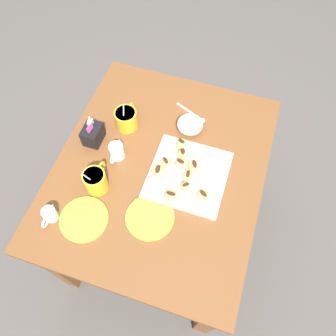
% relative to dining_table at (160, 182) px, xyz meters
% --- Properties ---
extents(ground_plane, '(8.00, 8.00, 0.00)m').
position_rel_dining_table_xyz_m(ground_plane, '(0.00, 0.00, -0.59)').
color(ground_plane, '#514C47').
extents(dining_table, '(1.01, 0.84, 0.72)m').
position_rel_dining_table_xyz_m(dining_table, '(0.00, 0.00, 0.00)').
color(dining_table, brown).
rests_on(dining_table, ground_plane).
extents(pastry_plate_square, '(0.30, 0.30, 0.02)m').
position_rel_dining_table_xyz_m(pastry_plate_square, '(-0.00, -0.12, 0.14)').
color(pastry_plate_square, white).
rests_on(pastry_plate_square, dining_table).
extents(coffee_mug_mustard_left, '(0.13, 0.09, 0.15)m').
position_rel_dining_table_xyz_m(coffee_mug_mustard_left, '(-0.16, 0.20, 0.18)').
color(coffee_mug_mustard_left, gold).
rests_on(coffee_mug_mustard_left, dining_table).
extents(coffee_mug_mustard_right, '(0.13, 0.10, 0.14)m').
position_rel_dining_table_xyz_m(coffee_mug_mustard_right, '(0.16, 0.20, 0.18)').
color(coffee_mug_mustard_right, gold).
rests_on(coffee_mug_mustard_right, dining_table).
extents(cream_pitcher_white, '(0.10, 0.06, 0.07)m').
position_rel_dining_table_xyz_m(cream_pitcher_white, '(0.00, 0.18, 0.17)').
color(cream_pitcher_white, white).
rests_on(cream_pitcher_white, dining_table).
extents(sugar_caddy, '(0.09, 0.07, 0.11)m').
position_rel_dining_table_xyz_m(sugar_caddy, '(0.04, 0.31, 0.17)').
color(sugar_caddy, black).
rests_on(sugar_caddy, dining_table).
extents(ice_cream_bowl, '(0.11, 0.11, 0.08)m').
position_rel_dining_table_xyz_m(ice_cream_bowl, '(0.23, -0.06, 0.16)').
color(ice_cream_bowl, white).
rests_on(ice_cream_bowl, dining_table).
extents(chocolate_sauce_pitcher, '(0.09, 0.05, 0.06)m').
position_rel_dining_table_xyz_m(chocolate_sauce_pitcher, '(-0.33, 0.32, 0.16)').
color(chocolate_sauce_pitcher, white).
rests_on(chocolate_sauce_pitcher, dining_table).
extents(saucer_lime_left, '(0.18, 0.18, 0.01)m').
position_rel_dining_table_xyz_m(saucer_lime_left, '(-0.30, 0.20, 0.13)').
color(saucer_lime_left, '#9EC633').
rests_on(saucer_lime_left, dining_table).
extents(saucer_lime_right, '(0.18, 0.18, 0.01)m').
position_rel_dining_table_xyz_m(saucer_lime_right, '(-0.22, -0.03, 0.13)').
color(saucer_lime_right, '#9EC633').
rests_on(saucer_lime_right, dining_table).
extents(loose_spoon_near_saucer, '(0.08, 0.15, 0.01)m').
position_rel_dining_table_xyz_m(loose_spoon_near_saucer, '(0.30, -0.06, 0.13)').
color(loose_spoon_near_saucer, silver).
rests_on(loose_spoon_near_saucer, dining_table).
extents(beignet_0, '(0.06, 0.05, 0.04)m').
position_rel_dining_table_xyz_m(beignet_0, '(-0.02, -0.12, 0.16)').
color(beignet_0, '#E5B260').
rests_on(beignet_0, pastry_plate_square).
extents(chocolate_drizzle_0, '(0.03, 0.02, 0.00)m').
position_rel_dining_table_xyz_m(chocolate_drizzle_0, '(-0.02, -0.12, 0.18)').
color(chocolate_drizzle_0, '#381E11').
rests_on(chocolate_drizzle_0, beignet_0).
extents(beignet_1, '(0.07, 0.07, 0.04)m').
position_rel_dining_table_xyz_m(beignet_1, '(0.03, -0.13, 0.16)').
color(beignet_1, '#E5B260').
rests_on(beignet_1, pastry_plate_square).
extents(chocolate_drizzle_1, '(0.04, 0.03, 0.00)m').
position_rel_dining_table_xyz_m(chocolate_drizzle_1, '(0.03, -0.13, 0.18)').
color(chocolate_drizzle_1, '#381E11').
rests_on(chocolate_drizzle_1, beignet_1).
extents(beignet_2, '(0.06, 0.06, 0.03)m').
position_rel_dining_table_xyz_m(beignet_2, '(-0.12, -0.09, 0.16)').
color(beignet_2, '#E5B260').
rests_on(beignet_2, pastry_plate_square).
extents(chocolate_drizzle_2, '(0.02, 0.04, 0.00)m').
position_rel_dining_table_xyz_m(chocolate_drizzle_2, '(-0.12, -0.09, 0.18)').
color(chocolate_drizzle_2, '#381E11').
rests_on(chocolate_drizzle_2, beignet_2).
extents(beignet_3, '(0.07, 0.07, 0.03)m').
position_rel_dining_table_xyz_m(beignet_3, '(-0.08, -0.20, 0.16)').
color(beignet_3, '#E5B260').
rests_on(beignet_3, pastry_plate_square).
extents(chocolate_drizzle_3, '(0.03, 0.04, 0.00)m').
position_rel_dining_table_xyz_m(chocolate_drizzle_3, '(-0.08, -0.20, 0.18)').
color(chocolate_drizzle_3, '#381E11').
rests_on(chocolate_drizzle_3, beignet_3).
extents(beignet_4, '(0.05, 0.05, 0.04)m').
position_rel_dining_table_xyz_m(beignet_4, '(-0.07, -0.13, 0.16)').
color(beignet_4, '#E5B260').
rests_on(beignet_4, pastry_plate_square).
extents(chocolate_drizzle_4, '(0.03, 0.03, 0.00)m').
position_rel_dining_table_xyz_m(chocolate_drizzle_4, '(-0.07, -0.13, 0.18)').
color(chocolate_drizzle_4, '#381E11').
rests_on(chocolate_drizzle_4, beignet_4).
extents(beignet_5, '(0.05, 0.05, 0.04)m').
position_rel_dining_table_xyz_m(beignet_5, '(0.12, -0.06, 0.16)').
color(beignet_5, '#E5B260').
rests_on(beignet_5, pastry_plate_square).
extents(chocolate_drizzle_5, '(0.03, 0.03, 0.00)m').
position_rel_dining_table_xyz_m(chocolate_drizzle_5, '(0.12, -0.06, 0.18)').
color(chocolate_drizzle_5, '#381E11').
rests_on(chocolate_drizzle_5, beignet_5).
extents(beignet_6, '(0.06, 0.06, 0.03)m').
position_rel_dining_table_xyz_m(beignet_6, '(0.01, -0.02, 0.16)').
color(beignet_6, '#E5B260').
rests_on(beignet_6, pastry_plate_square).
extents(chocolate_drizzle_6, '(0.03, 0.03, 0.00)m').
position_rel_dining_table_xyz_m(chocolate_drizzle_6, '(0.01, -0.02, 0.18)').
color(chocolate_drizzle_6, '#381E11').
rests_on(chocolate_drizzle_6, beignet_6).
extents(beignet_7, '(0.06, 0.07, 0.04)m').
position_rel_dining_table_xyz_m(beignet_7, '(0.07, -0.08, 0.16)').
color(beignet_7, '#E5B260').
rests_on(beignet_7, pastry_plate_square).
extents(chocolate_drizzle_7, '(0.03, 0.03, 0.00)m').
position_rel_dining_table_xyz_m(chocolate_drizzle_7, '(0.07, -0.08, 0.18)').
color(chocolate_drizzle_7, '#381E11').
rests_on(chocolate_drizzle_7, beignet_7).
extents(beignet_8, '(0.07, 0.07, 0.04)m').
position_rel_dining_table_xyz_m(beignet_8, '(0.03, -0.08, 0.16)').
color(beignet_8, '#E5B260').
rests_on(beignet_8, pastry_plate_square).
extents(chocolate_drizzle_8, '(0.03, 0.04, 0.00)m').
position_rel_dining_table_xyz_m(chocolate_drizzle_8, '(0.03, -0.08, 0.18)').
color(chocolate_drizzle_8, '#381E11').
rests_on(chocolate_drizzle_8, beignet_8).
extents(beignet_9, '(0.07, 0.07, 0.04)m').
position_rel_dining_table_xyz_m(beignet_9, '(-0.04, -0.01, 0.16)').
color(beignet_9, '#E5B260').
rests_on(beignet_9, pastry_plate_square).
extents(chocolate_drizzle_9, '(0.04, 0.02, 0.00)m').
position_rel_dining_table_xyz_m(chocolate_drizzle_9, '(-0.04, -0.01, 0.18)').
color(chocolate_drizzle_9, '#381E11').
rests_on(chocolate_drizzle_9, beignet_9).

